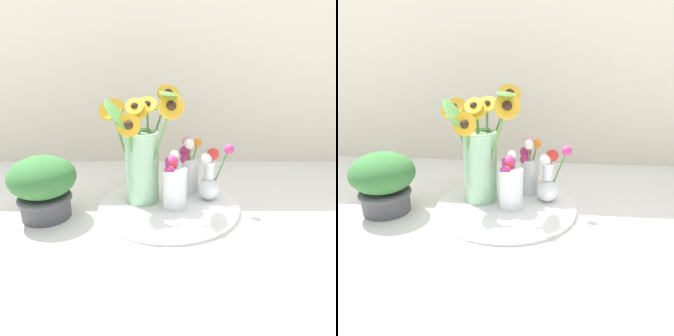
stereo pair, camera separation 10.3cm
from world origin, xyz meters
TOP-DOWN VIEW (x-y plane):
  - ground_plane at (0.00, 0.00)m, footprint 6.00×6.00m
  - serving_tray at (-0.02, 0.02)m, footprint 0.45×0.45m
  - mason_jar_sunflowers at (-0.10, 0.06)m, footprint 0.30×0.26m
  - vase_small_center at (-0.01, 0.00)m, footprint 0.08×0.09m
  - vase_bulb_right at (0.12, 0.06)m, footprint 0.11×0.10m
  - vase_small_back at (0.05, 0.12)m, footprint 0.07×0.09m
  - potted_plant at (-0.40, -0.03)m, footprint 0.20×0.20m

SIDE VIEW (x-z plane):
  - ground_plane at x=0.00m, z-range 0.00..0.00m
  - serving_tray at x=-0.02m, z-range 0.00..0.02m
  - vase_bulb_right at x=0.12m, z-range -0.01..0.19m
  - vase_small_center at x=-0.01m, z-range 0.01..0.19m
  - potted_plant at x=-0.40m, z-range 0.01..0.20m
  - vase_small_back at x=0.05m, z-range 0.01..0.22m
  - mason_jar_sunflowers at x=-0.10m, z-range -0.01..0.37m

